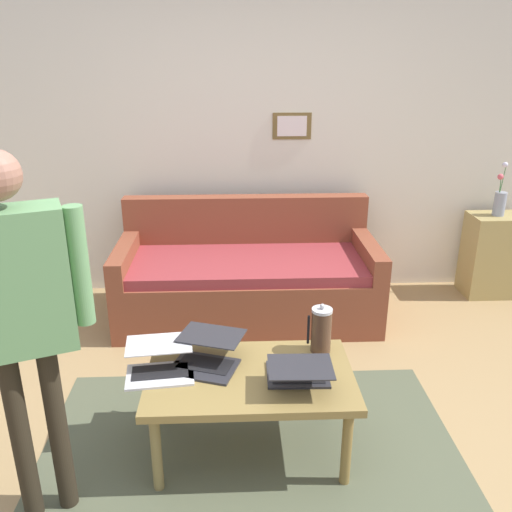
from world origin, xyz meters
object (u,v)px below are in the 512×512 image
at_px(side_shelf, 491,255).
at_px(person_standing, 16,300).
at_px(laptop_left, 298,372).
at_px(laptop_right, 160,364).
at_px(coffee_table, 250,383).
at_px(couch, 247,278).
at_px(laptop_center, 207,356).
at_px(flower_vase, 500,200).
at_px(french_press, 321,330).

xyz_separation_m(side_shelf, person_standing, (3.03, 2.23, 0.70)).
bearing_deg(laptop_left, person_standing, 13.74).
bearing_deg(laptop_right, coffee_table, 175.00).
height_order(laptop_right, person_standing, person_standing).
bearing_deg(couch, laptop_center, 80.42).
relative_size(couch, flower_vase, 4.50).
bearing_deg(laptop_center, couch, -99.58).
bearing_deg(coffee_table, laptop_center, -24.34).
xyz_separation_m(laptop_center, person_standing, (0.70, 0.45, 0.54)).
relative_size(laptop_left, laptop_right, 1.00).
bearing_deg(laptop_left, laptop_center, -20.20).
height_order(french_press, flower_vase, flower_vase).
relative_size(couch, laptop_right, 5.42).
distance_m(couch, laptop_center, 1.51).
bearing_deg(laptop_left, side_shelf, -133.92).
xyz_separation_m(flower_vase, person_standing, (3.03, 2.23, 0.22)).
bearing_deg(person_standing, laptop_right, -140.64).
relative_size(laptop_center, side_shelf, 0.62).
bearing_deg(laptop_right, french_press, -168.66).
relative_size(flower_vase, person_standing, 0.26).
height_order(couch, flower_vase, flower_vase).
height_order(coffee_table, person_standing, person_standing).
relative_size(french_press, person_standing, 0.17).
height_order(laptop_right, side_shelf, side_shelf).
distance_m(french_press, side_shelf, 2.41).
xyz_separation_m(french_press, person_standing, (1.31, 0.56, 0.46)).
bearing_deg(laptop_right, flower_vase, -144.21).
xyz_separation_m(french_press, side_shelf, (-1.72, -1.67, -0.24)).
bearing_deg(person_standing, laptop_left, -166.26).
xyz_separation_m(couch, flower_vase, (-2.07, -0.30, 0.53)).
relative_size(laptop_center, person_standing, 0.26).
xyz_separation_m(laptop_left, flower_vase, (-1.87, -1.95, 0.32)).
bearing_deg(flower_vase, laptop_right, 35.79).
bearing_deg(laptop_left, couch, -82.98).
relative_size(couch, laptop_center, 4.51).
xyz_separation_m(laptop_right, french_press, (-0.83, -0.17, 0.08)).
relative_size(laptop_left, person_standing, 0.22).
distance_m(coffee_table, french_press, 0.47).
distance_m(couch, coffee_table, 1.58).
bearing_deg(laptop_right, couch, -107.35).
relative_size(coffee_table, french_press, 3.72).
height_order(laptop_left, laptop_right, laptop_left).
xyz_separation_m(couch, person_standing, (0.95, 1.92, 0.75)).
height_order(laptop_right, french_press, french_press).
bearing_deg(couch, french_press, 104.44).
distance_m(laptop_center, person_standing, 1.00).
height_order(coffee_table, laptop_right, laptop_right).
xyz_separation_m(laptop_left, laptop_right, (0.68, -0.11, -0.00)).
distance_m(laptop_right, french_press, 0.85).
bearing_deg(french_press, laptop_center, 10.10).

